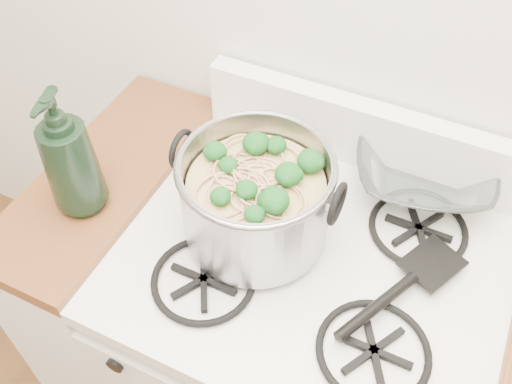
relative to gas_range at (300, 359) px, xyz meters
name	(u,v)px	position (x,y,z in m)	size (l,w,h in m)	color
gas_range	(300,359)	(0.00, 0.00, 0.00)	(0.76, 0.66, 0.92)	white
counter_left	(137,282)	(-0.51, 0.00, 0.02)	(0.25, 0.65, 0.92)	silver
stock_pot	(256,200)	(-0.13, 0.00, 0.58)	(0.33, 0.30, 0.20)	#92929A
spatula	(433,261)	(0.22, 0.07, 0.50)	(0.29, 0.31, 0.02)	black
glass_bowl	(422,175)	(0.14, 0.28, 0.50)	(0.12, 0.12, 0.03)	white
bottle	(68,154)	(-0.49, -0.09, 0.63)	(0.11, 0.11, 0.29)	black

